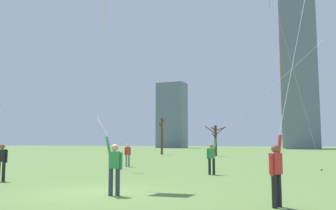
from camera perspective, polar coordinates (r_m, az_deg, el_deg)
name	(u,v)px	position (r m, az deg, el deg)	size (l,w,h in m)	color
ground_plane	(97,193)	(12.59, -11.07, -13.47)	(400.00, 400.00, 0.00)	#5B7A3D
kite_flyer_foreground_right_white	(287,107)	(10.78, 18.31, -0.33)	(2.66, 7.36, 15.29)	black
kite_flyer_midfield_right_yellow	(19,98)	(14.03, -22.46, 1.08)	(3.04, 5.22, 10.50)	black
kite_flyer_far_back_green	(257,112)	(19.20, 13.90, -1.07)	(11.23, 1.60, 11.61)	black
kite_flyer_foreground_left_orange	(81,103)	(12.37, -13.58, 0.26)	(8.39, 1.45, 14.14)	#33384C
bystander_far_off_by_trees	(2,160)	(17.53, -24.77, -7.95)	(0.48, 0.31, 1.62)	black
bystander_watching_nearby	(128,154)	(26.00, -6.38, -7.67)	(0.33, 0.46, 1.62)	gray
distant_kite_low_near_trees_blue	(274,4)	(31.91, 16.45, 15.09)	(3.54, 6.77, 14.96)	blue
distant_kite_drifting_right_teal	(257,1)	(34.55, 13.86, 15.71)	(4.25, 4.22, 17.32)	teal
bare_tree_right_of_center	(162,134)	(53.75, -0.96, -4.64)	(1.48, 2.69, 5.48)	#4C3828
bare_tree_center	(216,139)	(47.76, 7.51, -5.27)	(2.88, 1.86, 4.01)	#423326
skyline_mid_tower_right	(295,56)	(134.05, 19.44, 7.23)	(9.54, 8.76, 67.69)	gray
skyline_short_annex	(172,115)	(133.88, 0.61, -1.64)	(10.26, 6.56, 24.03)	slate
skyline_slender_spire	(300,56)	(115.54, 20.15, 7.22)	(9.52, 7.18, 54.96)	slate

